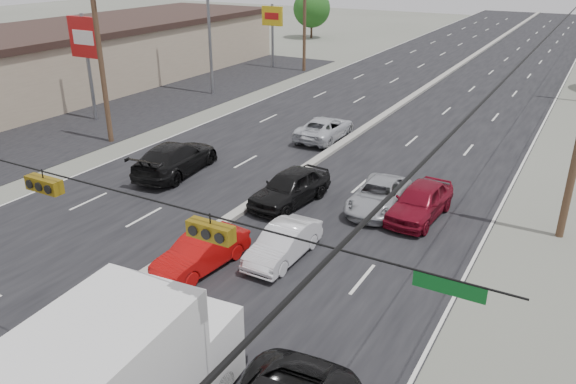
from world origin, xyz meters
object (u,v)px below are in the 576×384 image
Objects in this scene: tree_left_far at (312,9)px; red_sedan at (201,253)px; queue_car_b at (283,244)px; queue_car_e at (420,202)px; utility_pole_left_c at (305,16)px; queue_car_c at (379,196)px; queue_car_a at (290,188)px; pole_sign_far at (272,21)px; utility_pole_left_b at (100,56)px; oncoming_far at (325,128)px; pole_sign_mid at (86,43)px; oncoming_near at (176,158)px.

tree_left_far reaches higher than red_sedan.
queue_car_e is (3.36, 5.94, 0.12)m from queue_car_b.
utility_pole_left_c is 1.63× the size of tree_left_far.
red_sedan is 0.89× the size of queue_car_c.
queue_car_a is 1.19× the size of queue_car_b.
pole_sign_far is 35.02m from queue_car_e.
pole_sign_far is 20.89m from tree_left_far.
pole_sign_far is at bearing 123.26° from red_sedan.
oncoming_far is at bearing 31.36° from utility_pole_left_b.
pole_sign_mid is at bearing 12.29° from oncoming_far.
red_sedan is at bearing -136.77° from queue_car_b.
queue_car_b reaches higher than queue_car_c.
pole_sign_mid reaches higher than oncoming_near.
pole_sign_far is at bearing 125.09° from queue_car_c.
queue_car_c is 1.00× the size of queue_car_e.
utility_pole_left_b is 17.23m from red_sedan.
queue_car_a is 1.02× the size of queue_car_c.
pole_sign_far is at bearing 97.97° from utility_pole_left_b.
utility_pole_left_b reaches higher than queue_car_b.
utility_pole_left_c is 28.36m from oncoming_near.
utility_pole_left_b is 25.25m from pole_sign_far.
red_sedan is at bearing -63.01° from pole_sign_far.
red_sedan is at bearing -118.77° from queue_car_c.
pole_sign_far is (-3.50, 25.00, -0.70)m from utility_pole_left_b.
utility_pole_left_c is at bearing 117.11° from queue_car_b.
red_sedan is at bearing -33.47° from pole_sign_mid.
pole_sign_far is at bearing -75.91° from oncoming_near.
queue_car_a is 0.94× the size of oncoming_far.
utility_pole_left_b is at bearing -179.66° from queue_car_e.
queue_car_a is at bearing -16.90° from pole_sign_mid.
pole_sign_mid is at bearing 173.90° from queue_car_e.
utility_pole_left_b is at bearing -82.03° from pole_sign_far.
queue_car_b is (16.14, -7.10, -4.46)m from utility_pole_left_b.
queue_car_a is 5.03m from queue_car_b.
oncoming_near is (11.40, -5.17, -4.29)m from pole_sign_mid.
pole_sign_mid is 24.74m from queue_car_e.
utility_pole_left_c is at bearing 78.44° from pole_sign_mid.
red_sedan is 0.71× the size of oncoming_near.
utility_pole_left_b reaches higher than queue_car_c.
pole_sign_mid reaches higher than queue_car_c.
queue_car_a is (13.90, -2.59, -4.32)m from utility_pole_left_b.
utility_pole_left_c is 3.57m from pole_sign_far.
pole_sign_mid is 1.55× the size of queue_car_c.
queue_car_e is (5.60, 1.44, -0.02)m from queue_car_a.
utility_pole_left_c reaches higher than oncoming_far.
pole_sign_far reaches higher than queue_car_a.
utility_pole_left_b is at bearing -90.00° from utility_pole_left_c.
red_sedan is at bearing -121.22° from queue_car_e.
oncoming_near is at bearing 141.28° from red_sedan.
utility_pole_left_b reaches higher than pole_sign_mid.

